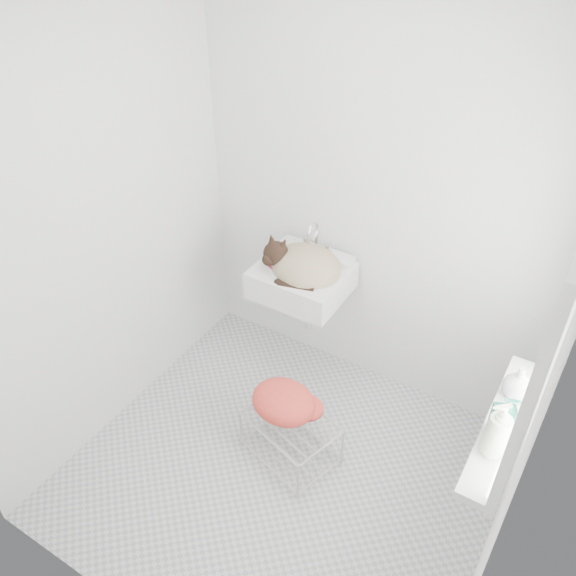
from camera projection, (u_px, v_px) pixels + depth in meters
The scene contains 15 objects.
floor at pixel (282, 473), 3.31m from camera, with size 2.20×2.00×0.02m, color silver.
back_wall at pixel (376, 203), 3.24m from camera, with size 2.20×0.02×2.50m, color white.
right_wall at pixel (541, 397), 2.10m from camera, with size 0.02×2.00×2.50m, color white.
left_wall at pixel (99, 230), 3.01m from camera, with size 0.02×2.00×2.50m, color white.
window_glass at pixel (556, 342), 2.18m from camera, with size 0.01×0.80×1.00m, color white.
window_frame at pixel (552, 341), 2.18m from camera, with size 0.04×0.90×1.10m, color white.
windowsill at pixel (505, 426), 2.52m from camera, with size 0.16×0.88×0.04m, color white.
sink at pixel (302, 268), 3.43m from camera, with size 0.53×0.46×0.21m, color white.
faucet at pixel (318, 234), 3.47m from camera, with size 0.19×0.13×0.19m, color silver, non-canonical shape.
cat at pixel (303, 265), 3.39m from camera, with size 0.44×0.35×0.28m.
wire_rack at pixel (291, 437), 3.32m from camera, with size 0.49×0.34×0.29m, color beige.
towel at pixel (284, 408), 3.27m from camera, with size 0.38×0.27×0.16m, color orange.
bottle_a at pixel (491, 452), 2.39m from camera, with size 0.09×0.09×0.24m, color white.
bottle_b at pixel (499, 433), 2.47m from camera, with size 0.09×0.09×0.21m, color #1C725F.
bottle_c at pixel (514, 396), 2.63m from camera, with size 0.13×0.13×0.17m, color white.
Camera 1 is at (1.08, -1.70, 2.82)m, focal length 36.58 mm.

